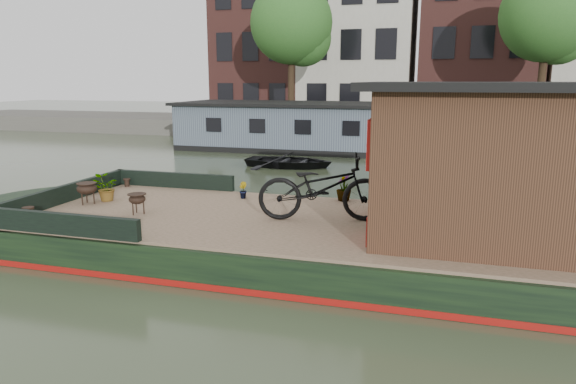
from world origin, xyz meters
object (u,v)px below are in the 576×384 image
(bicycle, at_px, (322,187))
(dinghy, at_px, (289,158))
(cabin, at_px, (492,159))
(brazier_front, at_px, (137,204))
(brazier_rear, at_px, (87,193))

(bicycle, relative_size, dinghy, 0.71)
(cabin, distance_m, dinghy, 11.09)
(cabin, height_order, bicycle, cabin)
(cabin, relative_size, brazier_front, 10.28)
(dinghy, bearing_deg, bicycle, -159.64)
(cabin, bearing_deg, dinghy, 123.02)
(brazier_rear, height_order, dinghy, brazier_rear)
(cabin, xyz_separation_m, brazier_rear, (-7.55, -0.04, -1.01))
(brazier_front, bearing_deg, dinghy, 89.04)
(brazier_front, height_order, dinghy, brazier_front)
(brazier_front, relative_size, dinghy, 0.12)
(bicycle, height_order, dinghy, bicycle)
(cabin, relative_size, dinghy, 1.25)
(cabin, xyz_separation_m, dinghy, (-5.98, 9.21, -1.55))
(bicycle, distance_m, brazier_front, 3.46)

